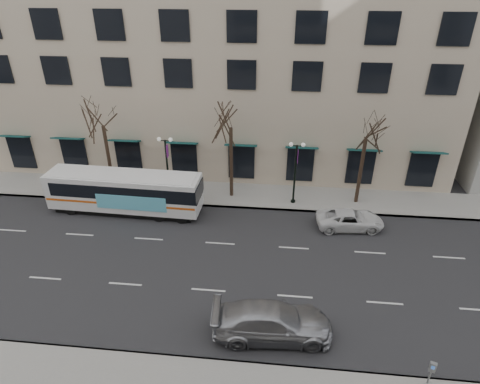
# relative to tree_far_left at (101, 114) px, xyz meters

# --- Properties ---
(ground) EXTENTS (160.00, 160.00, 0.00)m
(ground) POSITION_rel_tree_far_left_xyz_m (10.00, -8.80, -6.70)
(ground) COLOR black
(ground) RESTS_ON ground
(sidewalk_far) EXTENTS (80.00, 4.00, 0.15)m
(sidewalk_far) POSITION_rel_tree_far_left_xyz_m (15.00, 0.20, -6.62)
(sidewalk_far) COLOR gray
(sidewalk_far) RESTS_ON ground
(building_hotel) EXTENTS (40.00, 20.00, 24.00)m
(building_hotel) POSITION_rel_tree_far_left_xyz_m (8.00, 12.20, 5.30)
(building_hotel) COLOR #C0AC93
(building_hotel) RESTS_ON ground
(tree_far_left) EXTENTS (3.60, 3.60, 8.34)m
(tree_far_left) POSITION_rel_tree_far_left_xyz_m (0.00, 0.00, 0.00)
(tree_far_left) COLOR black
(tree_far_left) RESTS_ON ground
(tree_far_mid) EXTENTS (3.60, 3.60, 8.55)m
(tree_far_mid) POSITION_rel_tree_far_left_xyz_m (10.00, 0.00, 0.21)
(tree_far_mid) COLOR black
(tree_far_mid) RESTS_ON ground
(tree_far_right) EXTENTS (3.60, 3.60, 8.06)m
(tree_far_right) POSITION_rel_tree_far_left_xyz_m (20.00, 0.00, -0.28)
(tree_far_right) COLOR black
(tree_far_right) RESTS_ON ground
(lamp_post_left) EXTENTS (1.22, 0.45, 5.21)m
(lamp_post_left) POSITION_rel_tree_far_left_xyz_m (5.01, -0.60, -3.75)
(lamp_post_left) COLOR black
(lamp_post_left) RESTS_ON ground
(lamp_post_right) EXTENTS (1.22, 0.45, 5.21)m
(lamp_post_right) POSITION_rel_tree_far_left_xyz_m (15.01, -0.60, -3.75)
(lamp_post_right) COLOR black
(lamp_post_right) RESTS_ON ground
(city_bus) EXTENTS (11.68, 2.93, 3.15)m
(city_bus) POSITION_rel_tree_far_left_xyz_m (2.32, -3.01, -4.98)
(city_bus) COLOR white
(city_bus) RESTS_ON ground
(silver_car) EXTENTS (6.21, 2.90, 1.75)m
(silver_car) POSITION_rel_tree_far_left_xyz_m (13.78, -13.93, -5.82)
(silver_car) COLOR #9D9EA4
(silver_car) RESTS_ON ground
(white_pickup) EXTENTS (4.95, 2.65, 1.32)m
(white_pickup) POSITION_rel_tree_far_left_xyz_m (19.01, -3.57, -6.04)
(white_pickup) COLOR silver
(white_pickup) RESTS_ON ground
(pay_station) EXTENTS (0.32, 0.26, 1.29)m
(pay_station) POSITION_rel_tree_far_left_xyz_m (20.80, -16.10, -5.61)
(pay_station) COLOR slate
(pay_station) RESTS_ON sidewalk_near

